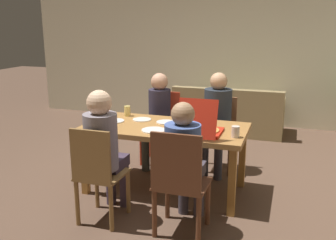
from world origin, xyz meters
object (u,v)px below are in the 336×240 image
object	(u,v)px
pizza_box_0	(202,129)
plate_2	(142,120)
person_0	(217,115)
drinking_glass_0	(202,120)
plate_0	(114,121)
drinking_glass_1	(235,132)
drinking_glass_2	(127,111)
chair_2	(98,173)
person_2	(104,144)
couch	(229,116)
dining_table	(165,133)
person_1	(158,113)
chair_1	(162,125)
person_3	(184,156)
chair_3	(179,181)
chair_0	(218,129)
plate_1	(154,130)
plate_3	(166,122)

from	to	relation	value
pizza_box_0	plate_2	distance (m)	0.86
person_0	drinking_glass_0	world-z (taller)	person_0
plate_0	drinking_glass_1	world-z (taller)	drinking_glass_1
person_0	drinking_glass_2	size ratio (longest dim) A/B	10.17
chair_2	pizza_box_0	xyz separation A→B (m)	(0.79, 0.73, 0.29)
person_2	plate_0	world-z (taller)	person_2
person_0	couch	xyz separation A→B (m)	(-0.15, 1.86, -0.45)
dining_table	person_1	bearing A→B (deg)	115.50
chair_1	drinking_glass_2	size ratio (longest dim) A/B	7.65
person_1	pizza_box_0	size ratio (longest dim) A/B	2.45
plate_0	person_3	bearing A→B (deg)	-34.81
person_1	chair_2	size ratio (longest dim) A/B	1.29
plate_0	person_0	bearing A→B (deg)	35.01
person_1	plate_2	size ratio (longest dim) A/B	5.67
chair_2	chair_3	xyz separation A→B (m)	(0.77, 0.03, 0.01)
chair_3	couch	bearing A→B (deg)	92.44
person_0	plate_2	size ratio (longest dim) A/B	5.85
drinking_glass_1	couch	world-z (taller)	drinking_glass_1
pizza_box_0	drinking_glass_2	xyz separation A→B (m)	(-1.03, 0.47, 0.01)
person_2	couch	xyz separation A→B (m)	(0.62, 3.35, -0.45)
chair_0	person_3	world-z (taller)	person_3
person_2	plate_1	world-z (taller)	person_2
person_1	drinking_glass_1	bearing A→B (deg)	-38.60
plate_3	couch	bearing A→B (deg)	82.64
plate_1	chair_0	bearing A→B (deg)	66.25
dining_table	plate_0	distance (m)	0.62
plate_0	drinking_glass_0	bearing A→B (deg)	10.60
person_2	drinking_glass_0	bearing A→B (deg)	52.85
person_2	chair_3	xyz separation A→B (m)	(0.77, -0.12, -0.22)
dining_table	couch	world-z (taller)	couch
couch	pizza_box_0	bearing A→B (deg)	-86.44
person_2	plate_1	bearing A→B (deg)	61.53
plate_0	drinking_glass_2	world-z (taller)	drinking_glass_2
dining_table	chair_1	world-z (taller)	chair_1
chair_2	person_2	distance (m)	0.27
dining_table	person_1	size ratio (longest dim) A/B	1.45
person_1	plate_2	bearing A→B (deg)	-89.09
plate_2	drinking_glass_0	world-z (taller)	drinking_glass_0
plate_1	drinking_glass_1	world-z (taller)	drinking_glass_1
chair_1	drinking_glass_1	size ratio (longest dim) A/B	8.39
drinking_glass_2	couch	size ratio (longest dim) A/B	0.07
person_0	chair_3	bearing A→B (deg)	-90.00
plate_0	plate_1	distance (m)	0.60
plate_2	couch	size ratio (longest dim) A/B	0.12
plate_1	plate_2	distance (m)	0.47
chair_1	chair_3	size ratio (longest dim) A/B	0.97
person_2	drinking_glass_2	world-z (taller)	person_2
drinking_glass_1	drinking_glass_2	bearing A→B (deg)	160.90
chair_3	person_0	bearing A→B (deg)	90.00
plate_1	drinking_glass_1	xyz separation A→B (m)	(0.84, 0.03, 0.05)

